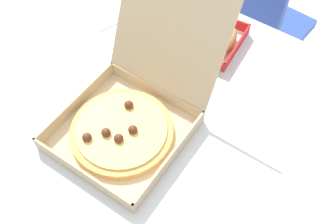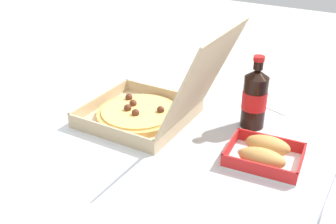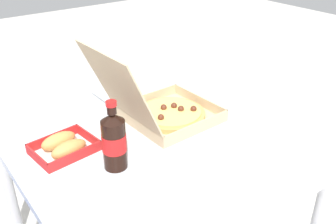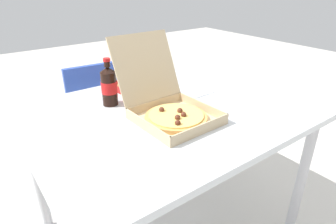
% 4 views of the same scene
% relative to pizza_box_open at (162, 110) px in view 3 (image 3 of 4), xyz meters
% --- Properties ---
extents(dining_table, '(1.23, 0.96, 0.74)m').
position_rel_pizza_box_open_xyz_m(dining_table, '(0.04, 0.07, -0.12)').
color(dining_table, silver).
rests_on(dining_table, ground_plane).
extents(pizza_box_open, '(0.32, 0.44, 0.33)m').
position_rel_pizza_box_open_xyz_m(pizza_box_open, '(0.00, 0.00, 0.00)').
color(pizza_box_open, tan).
rests_on(pizza_box_open, dining_table).
extents(bread_side_box, '(0.17, 0.21, 0.06)m').
position_rel_pizza_box_open_xyz_m(bread_side_box, '(0.02, 0.38, -0.02)').
color(bread_side_box, white).
rests_on(bread_side_box, dining_table).
extents(cola_bottle, '(0.07, 0.07, 0.22)m').
position_rel_pizza_box_open_xyz_m(cola_bottle, '(-0.14, 0.28, 0.05)').
color(cola_bottle, black).
rests_on(cola_bottle, dining_table).
extents(paper_menu, '(0.25, 0.21, 0.00)m').
position_rel_pizza_box_open_xyz_m(paper_menu, '(-0.38, 0.31, -0.05)').
color(paper_menu, white).
rests_on(paper_menu, dining_table).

